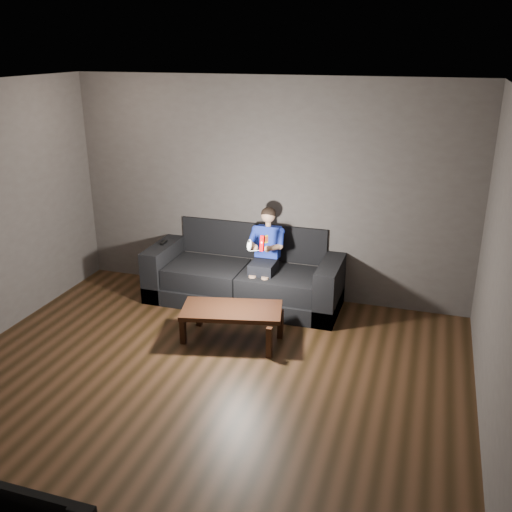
% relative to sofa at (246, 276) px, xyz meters
% --- Properties ---
extents(floor, '(5.00, 5.00, 0.00)m').
position_rel_sofa_xyz_m(floor, '(0.19, -2.22, -0.30)').
color(floor, black).
rests_on(floor, ground).
extents(back_wall, '(5.00, 0.04, 2.70)m').
position_rel_sofa_xyz_m(back_wall, '(0.19, 0.28, 1.05)').
color(back_wall, '#3F3837').
rests_on(back_wall, ground).
extents(right_wall, '(0.04, 5.00, 2.70)m').
position_rel_sofa_xyz_m(right_wall, '(2.69, -2.22, 1.05)').
color(right_wall, '#3F3837').
rests_on(right_wall, ground).
extents(ceiling, '(5.00, 5.00, 0.02)m').
position_rel_sofa_xyz_m(ceiling, '(0.19, -2.22, 2.40)').
color(ceiling, silver).
rests_on(ceiling, back_wall).
extents(sofa, '(2.38, 1.03, 0.92)m').
position_rel_sofa_xyz_m(sofa, '(0.00, 0.00, 0.00)').
color(sofa, black).
rests_on(sofa, floor).
extents(child, '(0.43, 0.53, 1.06)m').
position_rel_sofa_xyz_m(child, '(0.27, -0.07, 0.44)').
color(child, black).
rests_on(child, sofa).
extents(wii_remote_red, '(0.05, 0.07, 0.18)m').
position_rel_sofa_xyz_m(wii_remote_red, '(0.35, -0.48, 0.64)').
color(wii_remote_red, '#D80006').
rests_on(wii_remote_red, child).
extents(nunchuk_white, '(0.07, 0.09, 0.14)m').
position_rel_sofa_xyz_m(nunchuk_white, '(0.20, -0.48, 0.60)').
color(nunchuk_white, white).
rests_on(nunchuk_white, child).
extents(wii_remote_black, '(0.04, 0.15, 0.03)m').
position_rel_sofa_xyz_m(wii_remote_black, '(-1.07, -0.09, 0.36)').
color(wii_remote_black, black).
rests_on(wii_remote_black, sofa).
extents(coffee_table, '(1.15, 0.75, 0.38)m').
position_rel_sofa_xyz_m(coffee_table, '(0.20, -1.08, 0.03)').
color(coffee_table, black).
rests_on(coffee_table, floor).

